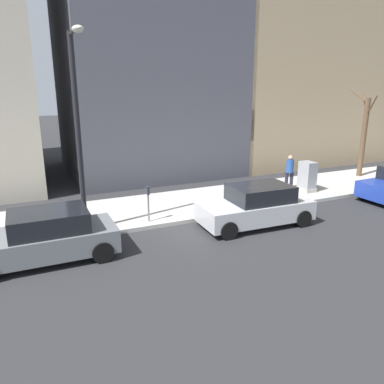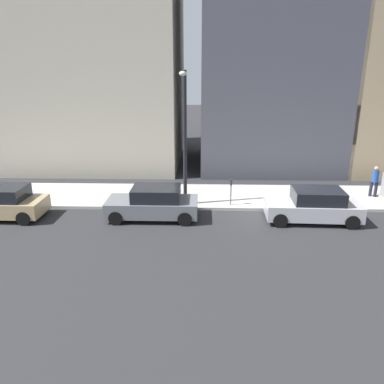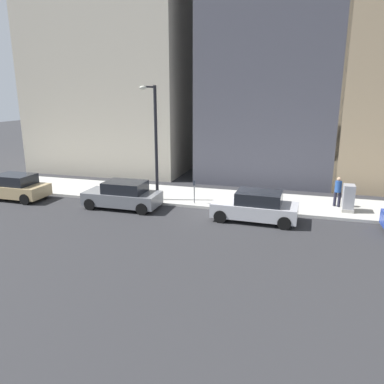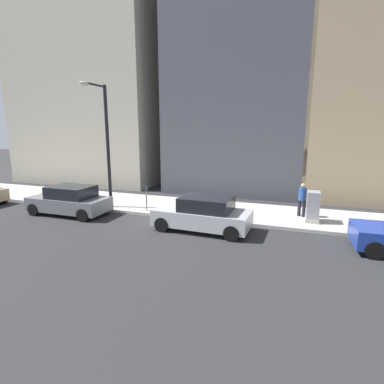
{
  "view_description": "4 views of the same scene",
  "coord_description": "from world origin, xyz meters",
  "px_view_note": "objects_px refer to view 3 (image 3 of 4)",
  "views": [
    {
      "loc": [
        -12.19,
        6.1,
        5.01
      ],
      "look_at": [
        0.74,
        0.16,
        0.99
      ],
      "focal_mm": 35.0,
      "sensor_mm": 36.0,
      "label": 1
    },
    {
      "loc": [
        -17.37,
        3.5,
        6.62
      ],
      "look_at": [
        -0.16,
        4.0,
        1.01
      ],
      "focal_mm": 35.0,
      "sensor_mm": 36.0,
      "label": 2
    },
    {
      "loc": [
        -19.26,
        -3.48,
        6.27
      ],
      "look_at": [
        -0.24,
        2.01,
        0.99
      ],
      "focal_mm": 35.0,
      "sensor_mm": 36.0,
      "label": 3
    },
    {
      "loc": [
        -13.28,
        -5.35,
        4.34
      ],
      "look_at": [
        -0.47,
        -0.82,
        1.54
      ],
      "focal_mm": 28.0,
      "sensor_mm": 36.0,
      "label": 4
    }
  ],
  "objects_px": {
    "streetlamp": "(154,134)",
    "pedestrian_near_meter": "(338,190)",
    "parked_car_grey": "(123,195)",
    "office_tower_right": "(124,39)",
    "utility_box": "(348,198)",
    "parking_meter": "(194,189)",
    "parked_car_tan": "(14,187)",
    "trash_bin": "(138,189)",
    "parked_car_silver": "(256,207)"
  },
  "relations": [
    {
      "from": "streetlamp",
      "to": "pedestrian_near_meter",
      "type": "bearing_deg",
      "value": -80.11
    },
    {
      "from": "parked_car_grey",
      "to": "pedestrian_near_meter",
      "type": "xyz_separation_m",
      "value": [
        3.1,
        -11.45,
        0.35
      ]
    },
    {
      "from": "pedestrian_near_meter",
      "to": "office_tower_right",
      "type": "bearing_deg",
      "value": 178.23
    },
    {
      "from": "utility_box",
      "to": "pedestrian_near_meter",
      "type": "distance_m",
      "value": 0.9
    },
    {
      "from": "parking_meter",
      "to": "streetlamp",
      "type": "relative_size",
      "value": 0.21
    },
    {
      "from": "pedestrian_near_meter",
      "to": "office_tower_right",
      "type": "distance_m",
      "value": 21.87
    },
    {
      "from": "streetlamp",
      "to": "pedestrian_near_meter",
      "type": "xyz_separation_m",
      "value": [
        1.75,
        -10.04,
        -2.93
      ]
    },
    {
      "from": "parked_car_tan",
      "to": "pedestrian_near_meter",
      "type": "distance_m",
      "value": 18.93
    },
    {
      "from": "parked_car_grey",
      "to": "office_tower_right",
      "type": "xyz_separation_m",
      "value": [
        12.75,
        5.68,
        9.93
      ]
    },
    {
      "from": "trash_bin",
      "to": "utility_box",
      "type": "bearing_deg",
      "value": -88.08
    },
    {
      "from": "parked_car_tan",
      "to": "pedestrian_near_meter",
      "type": "xyz_separation_m",
      "value": [
        3.24,
        -18.65,
        0.35
      ]
    },
    {
      "from": "utility_box",
      "to": "trash_bin",
      "type": "distance_m",
      "value": 11.94
    },
    {
      "from": "parked_car_grey",
      "to": "trash_bin",
      "type": "distance_m",
      "value": 1.97
    },
    {
      "from": "trash_bin",
      "to": "streetlamp",
      "type": "bearing_deg",
      "value": -113.61
    },
    {
      "from": "parked_car_grey",
      "to": "parked_car_tan",
      "type": "height_order",
      "value": "same"
    },
    {
      "from": "trash_bin",
      "to": "parking_meter",
      "type": "bearing_deg",
      "value": -96.93
    },
    {
      "from": "trash_bin",
      "to": "parked_car_tan",
      "type": "bearing_deg",
      "value": 106.3
    },
    {
      "from": "parked_car_tan",
      "to": "utility_box",
      "type": "distance_m",
      "value": 19.28
    },
    {
      "from": "utility_box",
      "to": "office_tower_right",
      "type": "relative_size",
      "value": 0.07
    },
    {
      "from": "office_tower_right",
      "to": "parking_meter",
      "type": "bearing_deg",
      "value": -140.16
    },
    {
      "from": "parked_car_silver",
      "to": "office_tower_right",
      "type": "bearing_deg",
      "value": 47.42
    },
    {
      "from": "parking_meter",
      "to": "office_tower_right",
      "type": "distance_m",
      "value": 17.55
    },
    {
      "from": "parked_car_silver",
      "to": "parked_car_tan",
      "type": "distance_m",
      "value": 14.55
    },
    {
      "from": "streetlamp",
      "to": "utility_box",
      "type": "bearing_deg",
      "value": -84.47
    },
    {
      "from": "parking_meter",
      "to": "trash_bin",
      "type": "height_order",
      "value": "parking_meter"
    },
    {
      "from": "parking_meter",
      "to": "utility_box",
      "type": "height_order",
      "value": "utility_box"
    },
    {
      "from": "parking_meter",
      "to": "office_tower_right",
      "type": "relative_size",
      "value": 0.06
    },
    {
      "from": "parked_car_silver",
      "to": "trash_bin",
      "type": "bearing_deg",
      "value": 76.26
    },
    {
      "from": "parked_car_grey",
      "to": "office_tower_right",
      "type": "distance_m",
      "value": 17.13
    },
    {
      "from": "office_tower_right",
      "to": "parked_car_tan",
      "type": "bearing_deg",
      "value": 173.29
    },
    {
      "from": "parking_meter",
      "to": "office_tower_right",
      "type": "bearing_deg",
      "value": 39.84
    },
    {
      "from": "trash_bin",
      "to": "office_tower_right",
      "type": "relative_size",
      "value": 0.04
    },
    {
      "from": "parking_meter",
      "to": "pedestrian_near_meter",
      "type": "height_order",
      "value": "pedestrian_near_meter"
    },
    {
      "from": "parked_car_grey",
      "to": "trash_bin",
      "type": "relative_size",
      "value": 4.67
    },
    {
      "from": "utility_box",
      "to": "streetlamp",
      "type": "bearing_deg",
      "value": 95.53
    },
    {
      "from": "utility_box",
      "to": "office_tower_right",
      "type": "bearing_deg",
      "value": 59.45
    },
    {
      "from": "parking_meter",
      "to": "utility_box",
      "type": "xyz_separation_m",
      "value": [
        0.85,
        -8.23,
        -0.13
      ]
    },
    {
      "from": "parking_meter",
      "to": "pedestrian_near_meter",
      "type": "bearing_deg",
      "value": -78.46
    },
    {
      "from": "pedestrian_near_meter",
      "to": "office_tower_right",
      "type": "relative_size",
      "value": 0.08
    },
    {
      "from": "parked_car_grey",
      "to": "streetlamp",
      "type": "relative_size",
      "value": 0.65
    },
    {
      "from": "trash_bin",
      "to": "office_tower_right",
      "type": "distance_m",
      "value": 15.81
    },
    {
      "from": "parked_car_tan",
      "to": "parking_meter",
      "type": "xyz_separation_m",
      "value": [
        1.65,
        -10.89,
        0.24
      ]
    },
    {
      "from": "utility_box",
      "to": "office_tower_right",
      "type": "distance_m",
      "value": 22.68
    },
    {
      "from": "parked_car_grey",
      "to": "trash_bin",
      "type": "height_order",
      "value": "parked_car_grey"
    },
    {
      "from": "office_tower_right",
      "to": "streetlamp",
      "type": "bearing_deg",
      "value": -148.14
    },
    {
      "from": "parked_car_silver",
      "to": "trash_bin",
      "type": "xyz_separation_m",
      "value": [
        2.08,
        7.36,
        -0.14
      ]
    },
    {
      "from": "office_tower_right",
      "to": "parked_car_grey",
      "type": "bearing_deg",
      "value": -155.98
    },
    {
      "from": "pedestrian_near_meter",
      "to": "streetlamp",
      "type": "bearing_deg",
      "value": -142.47
    },
    {
      "from": "parked_car_silver",
      "to": "parked_car_tan",
      "type": "relative_size",
      "value": 1.01
    },
    {
      "from": "parking_meter",
      "to": "trash_bin",
      "type": "bearing_deg",
      "value": 83.07
    }
  ]
}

